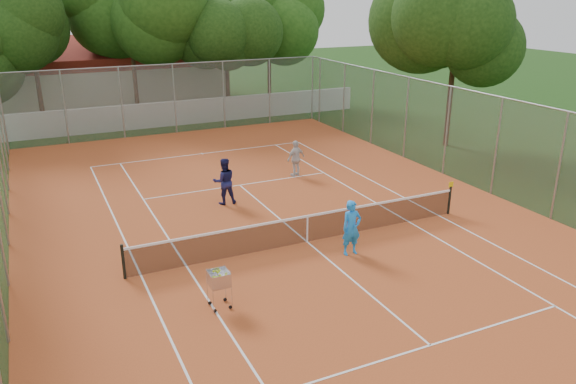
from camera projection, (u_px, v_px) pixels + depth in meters
name	position (u px, v px, depth m)	size (l,w,h in m)	color
ground	(307.00, 242.00, 18.67)	(120.00, 120.00, 0.00)	#15340E
court_pad	(307.00, 242.00, 18.67)	(18.00, 34.00, 0.02)	#B14D22
court_lines	(307.00, 242.00, 18.66)	(10.98, 23.78, 0.01)	white
tennis_net	(307.00, 228.00, 18.50)	(11.88, 0.10, 0.98)	black
perimeter_fence	(308.00, 186.00, 17.99)	(18.00, 34.00, 4.00)	slate
boundary_wall	(168.00, 114.00, 34.61)	(26.00, 0.30, 1.50)	silver
clubhouse	(108.00, 72.00, 41.85)	(16.40, 9.00, 4.40)	beige
tropical_trees	(152.00, 39.00, 35.73)	(29.00, 19.00, 10.00)	black
player_near	(352.00, 228.00, 17.53)	(0.65, 0.43, 1.78)	#1B87ED
player_far_left	(224.00, 181.00, 21.75)	(0.89, 0.70, 1.84)	#1A1B4E
player_far_right	(296.00, 158.00, 25.09)	(0.96, 0.40, 1.64)	silver
ball_hopper	(219.00, 288.00, 14.62)	(0.55, 0.55, 1.14)	silver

